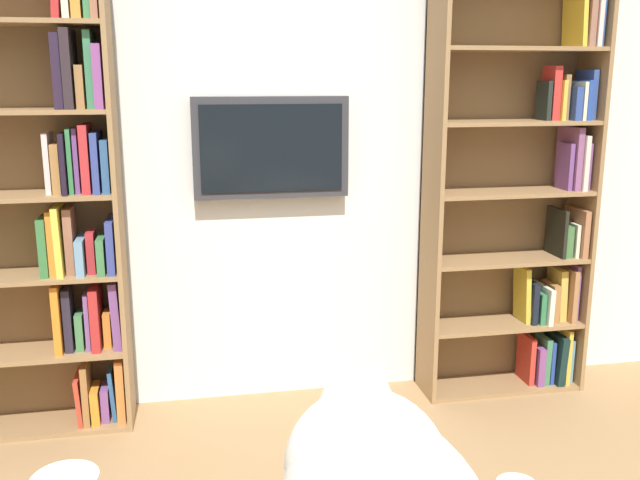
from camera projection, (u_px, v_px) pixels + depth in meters
name	position (u px, v px, depth m)	size (l,w,h in m)	color
wall_back	(274.00, 133.00, 3.43)	(4.52, 0.06, 2.70)	silver
bookshelf_left	(525.00, 201.00, 3.58)	(0.84, 0.28, 2.11)	#937047
bookshelf_right	(46.00, 201.00, 3.13)	(0.87, 0.28, 2.22)	#937047
wall_mounted_tv	(271.00, 148.00, 3.35)	(0.75, 0.07, 0.48)	#333338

